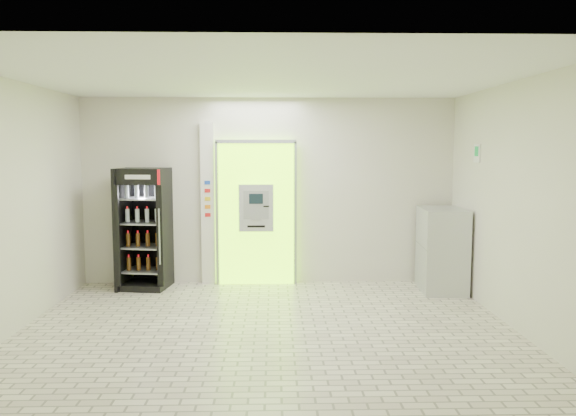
{
  "coord_description": "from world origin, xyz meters",
  "views": [
    {
      "loc": [
        0.08,
        -6.57,
        2.18
      ],
      "look_at": [
        0.28,
        1.2,
        1.36
      ],
      "focal_mm": 35.0,
      "sensor_mm": 36.0,
      "label": 1
    }
  ],
  "objects": [
    {
      "name": "beverage_cooler",
      "position": [
        -1.95,
        2.18,
        0.91
      ],
      "size": [
        0.8,
        0.75,
        1.89
      ],
      "rotation": [
        0.0,
        0.0,
        -0.15
      ],
      "color": "black",
      "rests_on": "ground"
    },
    {
      "name": "pillar",
      "position": [
        -0.98,
        2.45,
        1.3
      ],
      "size": [
        0.22,
        0.11,
        2.6
      ],
      "color": "silver",
      "rests_on": "ground"
    },
    {
      "name": "atm_assembly",
      "position": [
        -0.2,
        2.41,
        1.17
      ],
      "size": [
        1.3,
        0.24,
        2.33
      ],
      "color": "#8BF70A",
      "rests_on": "ground"
    },
    {
      "name": "ground",
      "position": [
        0.0,
        0.0,
        0.0
      ],
      "size": [
        6.0,
        6.0,
        0.0
      ],
      "primitive_type": "plane",
      "color": "beige",
      "rests_on": "ground"
    },
    {
      "name": "exit_sign",
      "position": [
        2.99,
        1.4,
        2.12
      ],
      "size": [
        0.02,
        0.22,
        0.26
      ],
      "color": "white",
      "rests_on": "room_shell"
    },
    {
      "name": "steel_cabinet",
      "position": [
        2.67,
        1.9,
        0.64
      ],
      "size": [
        0.71,
        1.0,
        1.28
      ],
      "rotation": [
        0.0,
        0.0,
        -0.07
      ],
      "color": "#B8BBC0",
      "rests_on": "ground"
    },
    {
      "name": "room_shell",
      "position": [
        0.0,
        0.0,
        1.84
      ],
      "size": [
        6.0,
        6.0,
        6.0
      ],
      "color": "silver",
      "rests_on": "ground"
    }
  ]
}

